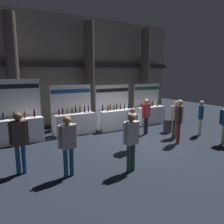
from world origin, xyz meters
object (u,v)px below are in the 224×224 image
object	(u,v)px
visitor_2	(131,137)
visitor_7	(201,115)
trash_bin	(168,126)
visitor_8	(179,117)
exhibitor_booth_1	(74,122)
exhibitor_booth_3	(150,113)
visitor_0	(19,137)
visitor_6	(176,116)
visitor_1	(68,141)
visitor_5	(146,113)
exhibitor_booth_0	(20,127)
exhibitor_booth_2	(115,118)
visitor_3	(132,125)

from	to	relation	value
visitor_2	visitor_7	size ratio (longest dim) A/B	1.08
trash_bin	visitor_8	distance (m)	1.82
exhibitor_booth_1	visitor_2	bearing A→B (deg)	-90.19
exhibitor_booth_3	visitor_0	size ratio (longest dim) A/B	1.23
exhibitor_booth_3	trash_bin	world-z (taller)	exhibitor_booth_3
visitor_0	visitor_2	distance (m)	3.14
visitor_6	visitor_8	xyz separation A→B (m)	(-0.53, -0.66, 0.13)
trash_bin	visitor_7	bearing A→B (deg)	-48.53
visitor_0	visitor_2	xyz separation A→B (m)	(2.78, -1.46, -0.04)
visitor_1	visitor_5	distance (m)	5.03
exhibitor_booth_0	exhibitor_booth_1	bearing A→B (deg)	1.57
visitor_7	exhibitor_booth_3	bearing A→B (deg)	66.38
trash_bin	visitor_2	xyz separation A→B (m)	(-3.97, -2.53, 0.72)
visitor_0	exhibitor_booth_1	bearing A→B (deg)	-123.00
visitor_6	visitor_8	distance (m)	0.86
visitor_1	visitor_8	bearing A→B (deg)	2.68
exhibitor_booth_2	visitor_7	distance (m)	4.05
exhibitor_booth_3	exhibitor_booth_2	bearing A→B (deg)	-179.00
exhibitor_booth_0	visitor_8	xyz separation A→B (m)	(5.49, -3.41, 0.46)
exhibitor_booth_2	trash_bin	size ratio (longest dim) A/B	3.47
trash_bin	visitor_2	world-z (taller)	visitor_2
visitor_5	visitor_6	bearing A→B (deg)	105.07
visitor_0	visitor_3	xyz separation A→B (m)	(3.86, -0.04, -0.13)
exhibitor_booth_2	visitor_8	distance (m)	3.45
trash_bin	visitor_1	world-z (taller)	visitor_1
exhibitor_booth_0	exhibitor_booth_2	distance (m)	4.51
exhibitor_booth_1	visitor_3	xyz separation A→B (m)	(1.06, -3.16, 0.36)
trash_bin	visitor_5	world-z (taller)	visitor_5
visitor_6	visitor_3	bearing A→B (deg)	-150.00
exhibitor_booth_0	visitor_2	xyz separation A→B (m)	(2.35, -4.51, 0.40)
visitor_3	visitor_7	bearing A→B (deg)	-73.77
exhibitor_booth_3	visitor_5	distance (m)	2.29
exhibitor_booth_2	visitor_3	bearing A→B (deg)	-110.18
visitor_2	visitor_5	bearing A→B (deg)	-135.95
trash_bin	exhibitor_booth_2	bearing A→B (deg)	134.60
exhibitor_booth_0	visitor_0	bearing A→B (deg)	-98.08
visitor_5	visitor_8	xyz separation A→B (m)	(0.29, -1.70, 0.10)
visitor_3	visitor_7	size ratio (longest dim) A/B	1.00
exhibitor_booth_3	visitor_3	size ratio (longest dim) A/B	1.38
exhibitor_booth_0	visitor_7	distance (m)	7.91
visitor_0	visitor_1	world-z (taller)	visitor_0
visitor_5	visitor_6	size ratio (longest dim) A/B	1.02
exhibitor_booth_2	visitor_7	size ratio (longest dim) A/B	1.38
visitor_1	visitor_5	world-z (taller)	visitor_1
exhibitor_booth_2	visitor_1	world-z (taller)	exhibitor_booth_2
exhibitor_booth_0	exhibitor_booth_1	distance (m)	2.37
visitor_1	visitor_3	world-z (taller)	visitor_1
visitor_3	visitor_5	size ratio (longest dim) A/B	0.95
visitor_2	visitor_1	bearing A→B (deg)	-20.53
exhibitor_booth_2	visitor_6	distance (m)	3.04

